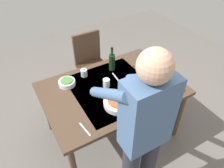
{
  "coord_description": "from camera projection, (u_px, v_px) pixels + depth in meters",
  "views": [
    {
      "loc": [
        0.87,
        1.51,
        2.28
      ],
      "look_at": [
        0.0,
        0.0,
        0.8
      ],
      "focal_mm": 34.64,
      "sensor_mm": 36.0,
      "label": 1
    }
  ],
  "objects": [
    {
      "name": "wine_glass_right",
      "position": [
        172.0,
        85.0,
        2.2
      ],
      "size": [
        0.07,
        0.07,
        0.15
      ],
      "color": "white",
      "rests_on": "dining_table"
    },
    {
      "name": "dining_table",
      "position": [
        112.0,
        92.0,
        2.37
      ],
      "size": [
        1.47,
        1.0,
        0.75
      ],
      "color": "#4C3828",
      "rests_on": "ground_plane"
    },
    {
      "name": "table_fork",
      "position": [
        85.0,
        129.0,
        1.9
      ],
      "size": [
        0.04,
        0.18,
        0.0
      ],
      "primitive_type": "cube",
      "rotation": [
        0.0,
        0.0,
        0.14
      ],
      "color": "silver",
      "rests_on": "dining_table"
    },
    {
      "name": "ground_plane",
      "position": [
        112.0,
        131.0,
        2.81
      ],
      "size": [
        6.0,
        6.0,
        0.0
      ],
      "primitive_type": "plane",
      "color": "#66605B"
    },
    {
      "name": "water_cup_far_left",
      "position": [
        84.0,
        73.0,
        2.45
      ],
      "size": [
        0.08,
        0.08,
        0.09
      ],
      "primitive_type": "cylinder",
      "color": "silver",
      "rests_on": "dining_table"
    },
    {
      "name": "person_server",
      "position": [
        143.0,
        132.0,
        1.62
      ],
      "size": [
        0.42,
        0.61,
        1.69
      ],
      "color": "#2D2D38",
      "rests_on": "ground_plane"
    },
    {
      "name": "side_bowl_salad",
      "position": [
        67.0,
        82.0,
        2.34
      ],
      "size": [
        0.18,
        0.18,
        0.07
      ],
      "color": "silver",
      "rests_on": "dining_table"
    },
    {
      "name": "serving_bowl_pasta",
      "position": [
        119.0,
        102.0,
        2.11
      ],
      "size": [
        0.3,
        0.3,
        0.07
      ],
      "color": "silver",
      "rests_on": "dining_table"
    },
    {
      "name": "wine_bottle",
      "position": [
        112.0,
        62.0,
        2.5
      ],
      "size": [
        0.07,
        0.07,
        0.3
      ],
      "color": "black",
      "rests_on": "dining_table"
    },
    {
      "name": "dinner_plate_near",
      "position": [
        140.0,
        83.0,
        2.37
      ],
      "size": [
        0.23,
        0.23,
        0.01
      ],
      "primitive_type": "cylinder",
      "color": "silver",
      "rests_on": "dining_table"
    },
    {
      "name": "water_cup_near_right",
      "position": [
        147.0,
        92.0,
        2.19
      ],
      "size": [
        0.08,
        0.08,
        0.1
      ],
      "primitive_type": "cylinder",
      "color": "silver",
      "rests_on": "dining_table"
    },
    {
      "name": "wine_glass_left",
      "position": [
        158.0,
        90.0,
        2.14
      ],
      "size": [
        0.07,
        0.07,
        0.15
      ],
      "color": "white",
      "rests_on": "dining_table"
    },
    {
      "name": "table_knife",
      "position": [
        116.0,
        78.0,
        2.45
      ],
      "size": [
        0.03,
        0.2,
        0.0
      ],
      "primitive_type": "cube",
      "rotation": [
        0.0,
        0.0,
        -0.08
      ],
      "color": "silver",
      "rests_on": "dining_table"
    },
    {
      "name": "water_cup_near_left",
      "position": [
        106.0,
        83.0,
        2.31
      ],
      "size": [
        0.07,
        0.07,
        0.1
      ],
      "primitive_type": "cylinder",
      "color": "silver",
      "rests_on": "dining_table"
    },
    {
      "name": "chair_near",
      "position": [
        91.0,
        60.0,
        3.11
      ],
      "size": [
        0.4,
        0.4,
        0.91
      ],
      "color": "#352114",
      "rests_on": "ground_plane"
    }
  ]
}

